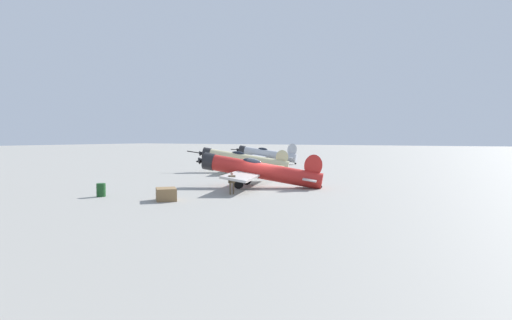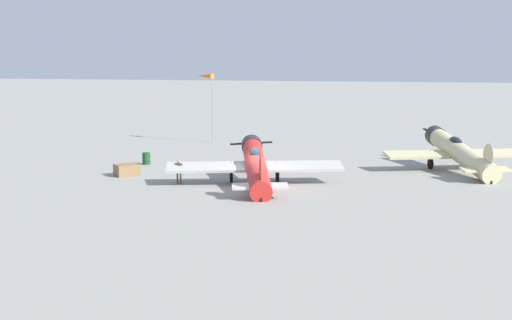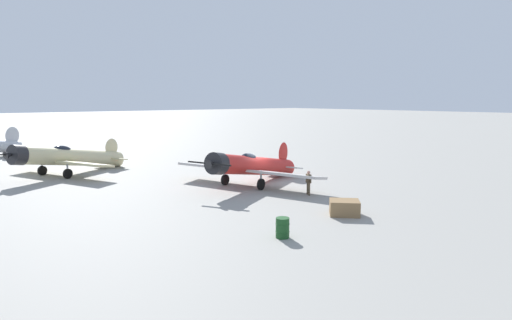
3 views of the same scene
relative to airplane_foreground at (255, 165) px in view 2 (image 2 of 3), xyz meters
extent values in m
plane|color=gray|center=(-0.16, 0.51, -1.40)|extent=(400.00, 400.00, 0.00)
cylinder|color=red|center=(-0.16, 0.51, -0.05)|extent=(4.32, 9.98, 2.93)
cylinder|color=#232326|center=(1.27, -4.04, 0.72)|extent=(1.75, 1.52, 1.61)
cone|color=#232326|center=(1.47, -4.66, 0.82)|extent=(0.78, 0.80, 0.70)
cube|color=black|center=(1.51, -4.80, 0.82)|extent=(2.90, 1.56, 0.20)
ellipsoid|color=black|center=(0.14, -0.44, 0.69)|extent=(1.26, 1.93, 0.94)
cube|color=#BCB7B2|center=(0.20, -0.63, -0.23)|extent=(11.96, 5.48, 0.50)
ellipsoid|color=red|center=(-1.41, 4.49, 0.48)|extent=(0.65, 1.73, 2.06)
cube|color=#BCB7B2|center=(-1.35, 4.30, -0.62)|extent=(3.57, 2.07, 0.27)
cylinder|color=#999BA0|center=(1.89, -0.72, -0.50)|extent=(0.14, 0.14, 1.00)
cylinder|color=black|center=(1.89, -0.72, -1.00)|extent=(0.43, 0.82, 0.80)
cylinder|color=#999BA0|center=(-1.14, -1.67, -0.50)|extent=(0.14, 0.14, 1.00)
cylinder|color=black|center=(-1.14, -1.67, -1.00)|extent=(0.43, 0.82, 0.80)
cylinder|color=black|center=(-1.59, 5.06, -1.26)|extent=(0.18, 0.30, 0.28)
cylinder|color=beige|center=(-13.54, -8.83, 0.02)|extent=(5.10, 10.13, 2.96)
cylinder|color=#232326|center=(-11.75, -13.40, 0.77)|extent=(1.85, 1.61, 1.66)
cone|color=#232326|center=(-11.51, -14.01, 0.87)|extent=(0.83, 0.83, 0.72)
cube|color=black|center=(-11.46, -14.15, 0.87)|extent=(1.55, 3.13, 0.61)
ellipsoid|color=black|center=(-13.17, -9.78, 0.78)|extent=(1.36, 1.94, 0.93)
cube|color=#C6BC89|center=(-13.09, -9.97, -0.19)|extent=(10.61, 5.62, 0.46)
ellipsoid|color=beige|center=(-15.11, -4.83, 0.47)|extent=(0.74, 1.66, 1.86)
cube|color=#C6BC89|center=(-15.04, -5.01, -0.53)|extent=(3.57, 2.27, 0.27)
cylinder|color=#999BA0|center=(-11.37, -9.95, -0.48)|extent=(0.14, 0.14, 1.05)
cylinder|color=black|center=(-11.37, -9.95, -1.00)|extent=(0.48, 0.82, 0.80)
cylinder|color=#999BA0|center=(-14.37, -11.13, -0.48)|extent=(0.14, 0.14, 1.05)
cylinder|color=black|center=(-14.37, -11.13, -1.00)|extent=(0.48, 0.82, 0.80)
cylinder|color=black|center=(-15.33, -4.26, -1.26)|extent=(0.20, 0.30, 0.28)
cylinder|color=brown|center=(5.03, 0.72, -0.99)|extent=(0.12, 0.12, 0.82)
cylinder|color=brown|center=(5.30, 0.61, -0.99)|extent=(0.12, 0.12, 0.82)
cube|color=brown|center=(5.17, 0.66, -0.28)|extent=(0.50, 0.38, 0.58)
sphere|color=#AD7665|center=(5.17, 0.66, 0.13)|extent=(0.22, 0.22, 0.22)
cylinder|color=brown|center=(4.92, 0.77, -0.27)|extent=(0.09, 0.09, 0.55)
cylinder|color=brown|center=(5.42, 0.56, -0.27)|extent=(0.09, 0.09, 0.55)
cube|color=olive|center=(9.98, -1.51, -0.98)|extent=(2.05, 2.04, 0.84)
cylinder|color=#19471E|center=(10.69, -6.85, -0.93)|extent=(0.63, 0.63, 0.95)
torus|color=#19471E|center=(10.69, -6.85, -0.74)|extent=(0.67, 0.67, 0.04)
torus|color=#19471E|center=(10.69, -6.85, -1.12)|extent=(0.67, 0.67, 0.04)
cylinder|color=gray|center=(9.88, -22.08, 1.98)|extent=(0.10, 0.10, 6.76)
cone|color=orange|center=(10.85, -22.61, 5.20)|extent=(2.21, 1.54, 0.56)
camera|label=1|loc=(32.85, 17.84, 2.82)|focal=31.08mm
camera|label=2|loc=(-10.98, 44.33, 7.11)|focal=48.76mm
camera|label=3|loc=(24.87, -20.14, 4.97)|focal=30.41mm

